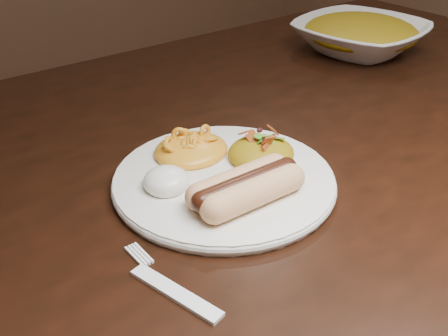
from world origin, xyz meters
TOP-DOWN VIEW (x-y plane):
  - table at (0.00, 0.00)m, footprint 1.60×0.90m
  - plate at (-0.08, -0.05)m, footprint 0.32×0.32m
  - hotdog at (-0.09, -0.10)m, footprint 0.12×0.07m
  - mac_and_cheese at (-0.08, 0.02)m, footprint 0.10×0.09m
  - sour_cream at (-0.14, -0.03)m, footprint 0.05×0.05m
  - taco_salad at (-0.01, -0.05)m, footprint 0.08×0.08m
  - fork at (-0.22, -0.16)m, footprint 0.05×0.13m
  - serving_bowl at (0.43, 0.17)m, footprint 0.27×0.27m
  - bowl_filling at (0.43, 0.17)m, footprint 0.22×0.22m

SIDE VIEW (x-z plane):
  - table at x=0.00m, z-range 0.28..1.03m
  - fork at x=-0.22m, z-range 0.75..0.75m
  - plate at x=-0.08m, z-range 0.75..0.76m
  - taco_salad at x=-0.01m, z-range 0.76..0.80m
  - serving_bowl at x=0.43m, z-range 0.75..0.81m
  - sour_cream at x=-0.14m, z-range 0.76..0.80m
  - hotdog at x=-0.09m, z-range 0.76..0.80m
  - mac_and_cheese at x=-0.08m, z-range 0.76..0.80m
  - bowl_filling at x=0.43m, z-range 0.77..0.83m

